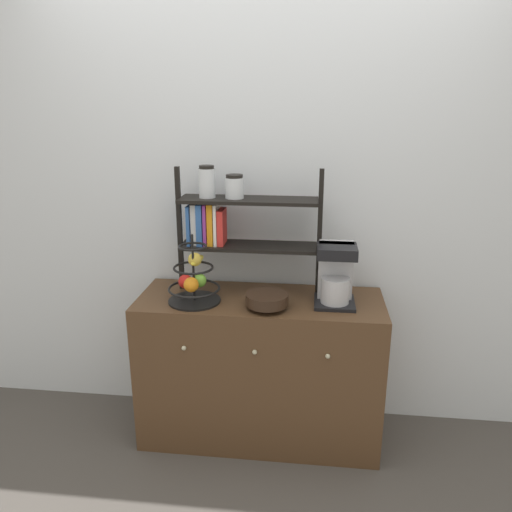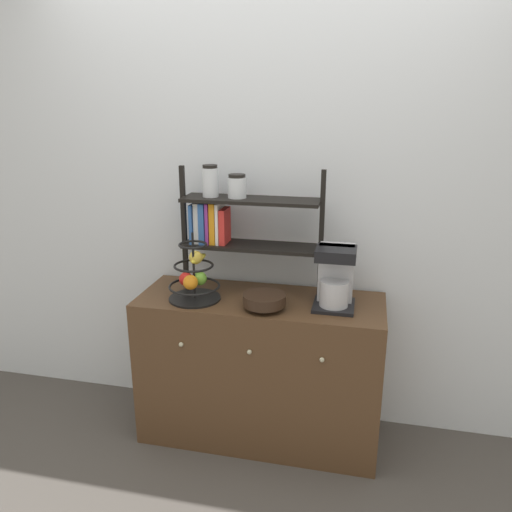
# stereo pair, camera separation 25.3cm
# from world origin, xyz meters

# --- Properties ---
(ground_plane) EXTENTS (12.00, 12.00, 0.00)m
(ground_plane) POSITION_xyz_m (0.00, 0.00, 0.00)
(ground_plane) COLOR #47423D
(wall_back) EXTENTS (7.00, 0.05, 2.60)m
(wall_back) POSITION_xyz_m (0.00, 0.52, 1.30)
(wall_back) COLOR silver
(wall_back) RESTS_ON ground_plane
(sideboard) EXTENTS (1.28, 0.50, 0.82)m
(sideboard) POSITION_xyz_m (0.00, 0.24, 0.41)
(sideboard) COLOR #4C331E
(sideboard) RESTS_ON ground_plane
(coffee_maker) EXTENTS (0.20, 0.21, 0.31)m
(coffee_maker) POSITION_xyz_m (0.38, 0.23, 0.97)
(coffee_maker) COLOR black
(coffee_maker) RESTS_ON sideboard
(fruit_stand) EXTENTS (0.27, 0.27, 0.36)m
(fruit_stand) POSITION_xyz_m (-0.33, 0.16, 0.93)
(fruit_stand) COLOR black
(fruit_stand) RESTS_ON sideboard
(wooden_bowl) EXTENTS (0.21, 0.21, 0.08)m
(wooden_bowl) POSITION_xyz_m (0.05, 0.12, 0.86)
(wooden_bowl) COLOR black
(wooden_bowl) RESTS_ON sideboard
(shelf_hutch) EXTENTS (0.76, 0.20, 0.67)m
(shelf_hutch) POSITION_xyz_m (-0.18, 0.35, 1.22)
(shelf_hutch) COLOR black
(shelf_hutch) RESTS_ON sideboard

